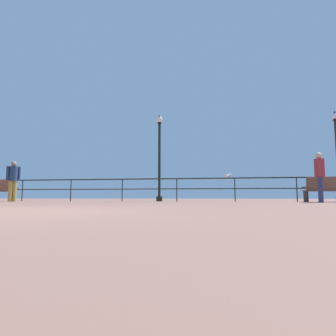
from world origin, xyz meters
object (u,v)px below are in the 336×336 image
lamppost_center (159,155)px  person_by_bench (13,178)px  bench_near_left (326,189)px  person_at_railing (320,174)px  seagull_on_rail (228,176)px

lamppost_center → person_by_bench: lamppost_center is taller
bench_near_left → person_by_bench: bearing=-176.8°
bench_near_left → lamppost_center: (-6.66, 0.91, 1.58)m
person_by_bench → person_at_railing: (12.15, -0.42, 0.01)m
person_by_bench → seagull_on_rail: 9.22m
bench_near_left → person_at_railing: bearing=-117.7°
person_by_bench → person_at_railing: 12.16m
person_by_bench → lamppost_center: bearing=14.9°
person_at_railing → seagull_on_rail: size_ratio=4.67×
bench_near_left → person_at_railing: (-0.59, -1.13, 0.49)m
bench_near_left → person_at_railing: person_at_railing is taller
bench_near_left → lamppost_center: 6.91m
lamppost_center → person_at_railing: 6.49m
person_at_railing → bench_near_left: bearing=62.3°
person_by_bench → seagull_on_rail: (9.11, 1.39, 0.11)m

